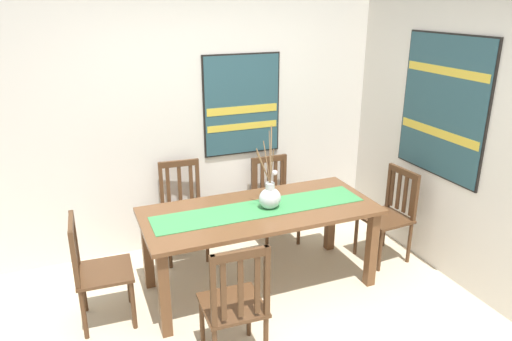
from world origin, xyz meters
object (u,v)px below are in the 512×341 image
chair_0 (274,197)px  chair_3 (235,304)px  dining_table (260,220)px  centerpiece_vase (270,196)px  painting_on_back_wall (242,105)px  chair_2 (183,210)px  chair_4 (389,213)px  painting_on_side_wall (443,107)px  chair_1 (96,269)px

chair_0 → chair_3: (-1.01, -1.61, 0.01)m
dining_table → centerpiece_vase: bearing=-13.5°
dining_table → centerpiece_vase: (0.08, -0.02, 0.21)m
chair_0 → painting_on_back_wall: bearing=135.1°
chair_2 → chair_3: chair_3 is taller
dining_table → chair_3: 0.99m
centerpiece_vase → chair_3: (-0.61, -0.81, -0.38)m
centerpiece_vase → chair_4: (1.27, 0.02, -0.39)m
centerpiece_vase → painting_on_side_wall: 1.72m
chair_1 → dining_table: bearing=-0.2°
centerpiece_vase → dining_table: bearing=166.5°
chair_0 → chair_2: 0.96m
chair_4 → painting_on_back_wall: bearing=137.2°
chair_1 → chair_3: (0.84, -0.83, 0.01)m
dining_table → chair_4: (1.36, -0.00, -0.17)m
dining_table → chair_0: size_ratio=2.27×
chair_4 → painting_on_back_wall: 1.80m
chair_1 → chair_3: 1.18m
chair_0 → chair_2: chair_2 is taller
chair_1 → chair_4: chair_4 is taller
centerpiece_vase → chair_2: 1.08m
chair_1 → centerpiece_vase: bearing=-1.0°
chair_0 → chair_3: size_ratio=0.92×
chair_1 → painting_on_side_wall: (3.02, -0.20, 1.06)m
centerpiece_vase → chair_0: (0.40, 0.81, -0.39)m
painting_on_side_wall → chair_0: bearing=140.0°
painting_on_side_wall → painting_on_back_wall: bearing=139.1°
chair_2 → centerpiece_vase: bearing=-56.0°
chair_4 → chair_0: bearing=137.9°
chair_3 → painting_on_back_wall: 2.22m
chair_0 → chair_4: (0.87, -0.79, 0.00)m
chair_0 → painting_on_back_wall: 1.01m
centerpiece_vase → chair_0: centerpiece_vase is taller
chair_4 → painting_on_back_wall: size_ratio=0.89×
dining_table → chair_2: 0.96m
chair_0 → chair_1: (-1.84, -0.78, 0.00)m
chair_2 → painting_on_side_wall: size_ratio=0.75×
chair_2 → painting_on_back_wall: 1.20m
chair_3 → painting_on_back_wall: painting_on_back_wall is taller
chair_4 → chair_3: bearing=-156.4°
chair_0 → centerpiece_vase: bearing=-116.3°
dining_table → chair_2: bearing=120.5°
chair_3 → painting_on_side_wall: 2.50m
chair_2 → painting_on_side_wall: painting_on_side_wall is taller
chair_0 → painting_on_side_wall: bearing=-40.0°
chair_3 → chair_0: bearing=58.1°
painting_on_side_wall → chair_3: bearing=-163.9°
painting_on_back_wall → dining_table: bearing=-102.4°
dining_table → painting_on_side_wall: size_ratio=1.59×
chair_0 → painting_on_back_wall: size_ratio=0.86×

